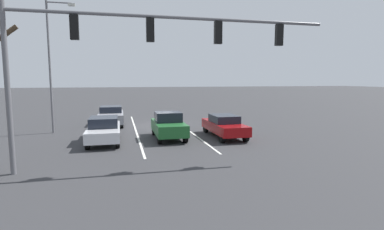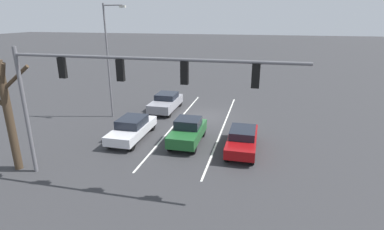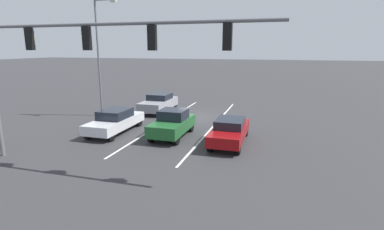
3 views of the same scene
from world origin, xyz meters
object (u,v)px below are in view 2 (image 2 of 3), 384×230
Objects in this scene: car_gray_rightlane_second at (166,102)px; street_lamp_right_shoulder at (110,55)px; car_darkgreen_midlane_front at (188,131)px; car_silver_rightlane_front at (132,128)px; car_maroon_leftlane_front at (242,139)px; traffic_signal_gantry at (109,82)px; bare_tree_near at (7,110)px.

street_lamp_right_shoulder is at bearing 36.03° from car_gray_rightlane_second.
street_lamp_right_shoulder is (3.60, 2.62, 4.26)m from car_gray_rightlane_second.
car_silver_rightlane_front is (3.83, 0.14, -0.07)m from car_darkgreen_midlane_front.
car_darkgreen_midlane_front is 3.55m from car_maroon_leftlane_front.
car_silver_rightlane_front is (7.36, -0.16, 0.01)m from car_maroon_leftlane_front.
car_gray_rightlane_second is 6.16m from street_lamp_right_shoulder.
car_darkgreen_midlane_front is 7.36m from traffic_signal_gantry.
car_gray_rightlane_second is (3.60, -6.42, -0.05)m from car_darkgreen_midlane_front.
traffic_signal_gantry is (-1.38, 11.97, 4.33)m from car_gray_rightlane_second.
traffic_signal_gantry is (2.22, 5.55, 4.28)m from car_darkgreen_midlane_front.
street_lamp_right_shoulder is (7.20, -3.81, 4.21)m from car_darkgreen_midlane_front.
car_darkgreen_midlane_front is 3.83m from car_silver_rightlane_front.
car_gray_rightlane_second is 0.51× the size of street_lamp_right_shoulder.
car_gray_rightlane_second reaches higher than car_silver_rightlane_front.
car_maroon_leftlane_front is 0.52× the size of street_lamp_right_shoulder.
car_maroon_leftlane_front is at bearing 159.06° from street_lamp_right_shoulder.
car_maroon_leftlane_front is 8.93m from traffic_signal_gantry.
traffic_signal_gantry reaches higher than car_maroon_leftlane_front.
bare_tree_near is at bearing 84.39° from street_lamp_right_shoulder.
car_darkgreen_midlane_front is 7.36m from car_gray_rightlane_second.
street_lamp_right_shoulder is (4.98, -9.36, -0.07)m from traffic_signal_gantry.
car_maroon_leftlane_front is 9.80m from car_gray_rightlane_second.
street_lamp_right_shoulder is (10.73, -4.11, 4.29)m from car_maroon_leftlane_front.
car_darkgreen_midlane_front is at bearing -4.87° from car_maroon_leftlane_front.
car_darkgreen_midlane_front reaches higher than car_silver_rightlane_front.
car_silver_rightlane_front is 1.06× the size of car_gray_rightlane_second.
car_darkgreen_midlane_front is at bearing 119.28° from car_gray_rightlane_second.
bare_tree_near is at bearing 51.56° from car_silver_rightlane_front.
traffic_signal_gantry is 1.51× the size of street_lamp_right_shoulder.
traffic_signal_gantry reaches higher than bare_tree_near.
car_gray_rightlane_second is 12.81m from traffic_signal_gantry.
street_lamp_right_shoulder is at bearing -61.99° from traffic_signal_gantry.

